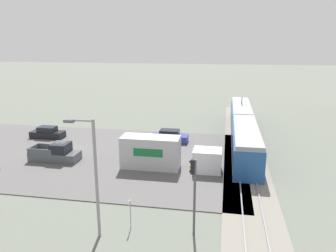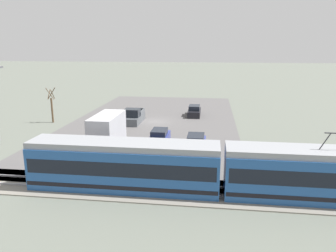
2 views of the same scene
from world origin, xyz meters
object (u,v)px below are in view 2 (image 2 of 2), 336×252
sedan_car_1 (159,137)px  street_tree (52,107)px  box_truck (103,135)px  pickup_truck (133,117)px  sedan_car_2 (196,144)px  sedan_car_0 (194,111)px  light_rail_tram (222,170)px

sedan_car_1 → street_tree: 17.47m
box_truck → pickup_truck: 11.84m
pickup_truck → sedan_car_1: (-4.87, 8.73, -0.14)m
pickup_truck → box_truck: bearing=89.3°
pickup_truck → sedan_car_2: (-8.75, 10.83, -0.09)m
sedan_car_0 → street_tree: 19.59m
sedan_car_1 → sedan_car_2: bearing=-28.3°
box_truck → sedan_car_1: box_truck is taller
sedan_car_2 → street_tree: (19.49, -9.81, 1.39)m
box_truck → sedan_car_2: size_ratio=2.15×
sedan_car_0 → street_tree: size_ratio=0.94×
light_rail_tram → sedan_car_1: (6.12, -11.21, -1.07)m
street_tree → sedan_car_2: bearing=153.3°
sedan_car_2 → light_rail_tram: bearing=-76.2°
sedan_car_1 → street_tree: size_ratio=0.97×
pickup_truck → sedan_car_1: bearing=119.1°
light_rail_tram → sedan_car_0: size_ratio=6.20×
light_rail_tram → box_truck: size_ratio=2.72×
street_tree → pickup_truck: bearing=-174.6°
box_truck → sedan_car_0: (-7.86, -17.21, -0.86)m
box_truck → sedan_car_0: 18.94m
sedan_car_1 → sedan_car_2: sedan_car_2 is taller
sedan_car_1 → pickup_truck: bearing=119.1°
light_rail_tram → box_truck: 13.78m
box_truck → street_tree: (10.59, -10.80, 0.56)m
sedan_car_0 → street_tree: bearing=-160.8°
box_truck → sedan_car_0: box_truck is taller
box_truck → pickup_truck: box_truck is taller
sedan_car_0 → light_rail_tram: bearing=-82.6°
sedan_car_0 → sedan_car_2: sedan_car_2 is taller
sedan_car_0 → sedan_car_1: sedan_car_0 is taller
light_rail_tram → sedan_car_0: light_rail_tram is taller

